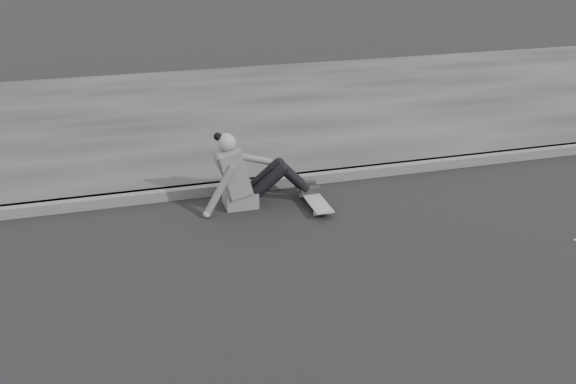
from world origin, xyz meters
name	(u,v)px	position (x,y,z in m)	size (l,w,h in m)	color
ground	(411,290)	(0.00, 0.00, 0.00)	(80.00, 80.00, 0.00)	black
curb	(317,177)	(0.00, 2.58, 0.06)	(24.00, 0.16, 0.12)	#555555
sidewalk	(259,111)	(0.00, 5.60, 0.06)	(24.00, 6.00, 0.12)	#313131
skateboard	(314,200)	(-0.26, 1.92, 0.07)	(0.20, 0.78, 0.09)	#9E9E99
seated_woman	(245,175)	(-0.99, 2.17, 0.36)	(1.38, 0.46, 0.88)	#5B5B5E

